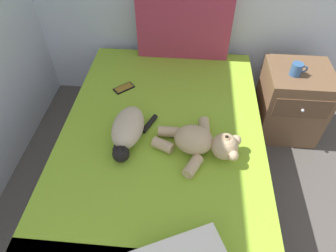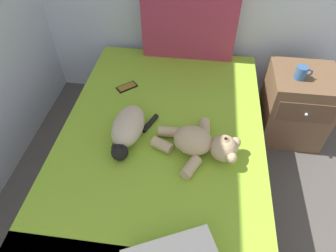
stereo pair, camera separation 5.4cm
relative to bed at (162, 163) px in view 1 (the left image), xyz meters
name	(u,v)px [view 1 (the left image)]	position (x,y,z in m)	size (l,w,h in m)	color
bed	(162,163)	(0.00, 0.00, 0.00)	(1.33, 2.05, 0.52)	brown
patterned_cushion	(184,26)	(0.08, 0.95, 0.52)	(0.73, 0.12, 0.51)	#A5334C
cat	(128,130)	(-0.20, -0.02, 0.34)	(0.27, 0.42, 0.15)	#C6B293
teddy_bear	(202,142)	(0.25, -0.08, 0.34)	(0.53, 0.45, 0.17)	tan
cell_phone	(124,88)	(-0.32, 0.46, 0.27)	(0.16, 0.15, 0.01)	black
nightstand	(291,102)	(0.99, 0.67, 0.04)	(0.48, 0.48, 0.60)	brown
mug	(297,69)	(0.92, 0.63, 0.39)	(0.12, 0.08, 0.09)	#33598C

